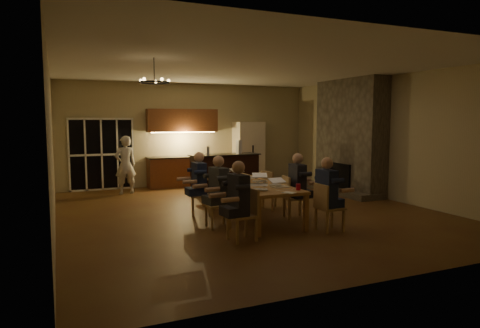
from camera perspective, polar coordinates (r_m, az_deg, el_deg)
name	(u,v)px	position (r m, az deg, el deg)	size (l,w,h in m)	color
floor	(248,212)	(9.71, 1.08, -6.38)	(9.00, 9.00, 0.00)	brown
back_wall	(190,135)	(13.74, -6.75, 3.91)	(8.00, 0.04, 3.20)	tan
left_wall	(50,145)	(8.65, -23.96, 2.31)	(0.04, 9.00, 3.20)	tan
right_wall	(389,138)	(11.74, 19.29, 3.30)	(0.04, 9.00, 3.20)	tan
ceiling	(248,67)	(9.56, 1.12, 12.84)	(8.00, 9.00, 0.04)	white
french_doors	(102,155)	(13.20, -17.96, 1.20)	(1.86, 0.08, 2.10)	black
fireplace	(350,137)	(12.45, 14.46, 3.57)	(0.58, 2.50, 3.20)	#615A4C
kitchenette	(183,148)	(13.37, -7.57, 2.13)	(2.24, 0.68, 2.40)	brown
refrigerator	(249,152)	(14.09, 1.14, 1.55)	(0.90, 0.68, 2.00)	#EEE0C7
dining_table	(248,200)	(9.12, 1.09, -4.78)	(1.10, 3.14, 0.75)	#AC7C45
bar_island	(225,173)	(12.45, -2.04, -1.14)	(2.04, 0.68, 1.08)	black
chair_left_near	(242,215)	(7.36, 0.26, -6.81)	(0.44, 0.44, 0.89)	tan
chair_left_mid	(218,204)	(8.26, -2.96, -5.41)	(0.44, 0.44, 0.89)	tan
chair_left_far	(201,195)	(9.34, -5.22, -4.12)	(0.44, 0.44, 0.89)	tan
chair_right_near	(330,207)	(8.17, 11.88, -5.67)	(0.44, 0.44, 0.89)	tan
chair_right_mid	(295,197)	(9.10, 7.34, -4.40)	(0.44, 0.44, 0.89)	tan
chair_right_far	(274,190)	(9.99, 4.57, -3.46)	(0.44, 0.44, 0.89)	tan
person_left_near	(238,201)	(7.27, -0.20, -4.99)	(0.60, 0.60, 1.38)	#272933
person_right_near	(326,194)	(8.10, 11.45, -3.98)	(0.60, 0.60, 1.38)	#1D2849
person_left_mid	(219,191)	(8.32, -2.87, -3.62)	(0.60, 0.60, 1.38)	#32373C
person_right_mid	(297,186)	(8.99, 7.65, -2.95)	(0.60, 0.60, 1.38)	#272933
person_left_far	(199,184)	(9.29, -5.45, -2.64)	(0.60, 0.60, 1.38)	#1D2849
standing_person	(125,165)	(12.37, -15.04, -0.11)	(0.59, 0.39, 1.63)	silver
chandelier	(154,82)	(8.16, -11.35, 10.61)	(0.56, 0.56, 0.03)	black
laptop_a	(259,184)	(8.04, 2.56, -2.70)	(0.32, 0.28, 0.23)	silver
laptop_b	(280,182)	(8.40, 5.36, -2.35)	(0.32, 0.28, 0.23)	silver
laptop_c	(235,177)	(9.04, -0.63, -1.74)	(0.32, 0.28, 0.23)	silver
laptop_d	(260,176)	(9.17, 2.68, -1.64)	(0.32, 0.28, 0.23)	silver
laptop_e	(221,172)	(9.89, -2.55, -1.09)	(0.32, 0.28, 0.23)	silver
laptop_f	(240,171)	(10.12, -0.04, -0.92)	(0.32, 0.28, 0.23)	silver
mug_front	(258,183)	(8.59, 2.43, -2.57)	(0.08, 0.08, 0.10)	white
mug_mid	(245,177)	(9.58, 0.67, -1.69)	(0.09, 0.09, 0.10)	white
mug_back	(221,176)	(9.61, -2.49, -1.67)	(0.08, 0.08, 0.10)	white
redcup_near	(298,187)	(8.10, 7.78, -3.06)	(0.09, 0.09, 0.12)	#B10B1E
redcup_mid	(224,178)	(9.28, -2.12, -1.88)	(0.08, 0.08, 0.12)	#B10B1E
can_silver	(264,184)	(8.47, 3.28, -2.63)	(0.07, 0.07, 0.12)	#B2B2B7
can_cola	(219,172)	(10.25, -2.88, -1.14)	(0.06, 0.06, 0.12)	#3F0F0C
can_right	(256,176)	(9.54, 2.17, -1.67)	(0.06, 0.06, 0.12)	#B2B2B7
plate_near	(275,185)	(8.66, 4.73, -2.79)	(0.26, 0.26, 0.02)	white
plate_left	(256,190)	(8.06, 2.08, -3.42)	(0.24, 0.24, 0.02)	white
plate_far	(250,177)	(9.82, 1.36, -1.74)	(0.26, 0.26, 0.02)	white
notepad	(289,193)	(7.78, 6.55, -3.81)	(0.16, 0.23, 0.01)	white
bar_bottle	(208,151)	(12.12, -4.29, 1.78)	(0.08, 0.08, 0.24)	#99999E
bar_blender	(239,147)	(12.58, -0.16, 2.31)	(0.13, 0.13, 0.40)	silver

